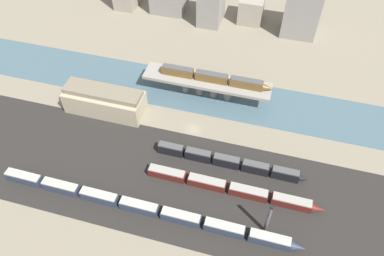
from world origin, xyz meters
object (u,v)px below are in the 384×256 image
(train_yard_near, at_px, (144,208))
(train_yard_mid, at_px, (233,189))
(train_yard_far, at_px, (229,162))
(signal_tower, at_px, (268,219))
(train_on_bridge, at_px, (216,78))
(warehouse_building, at_px, (105,101))

(train_yard_near, xyz_separation_m, train_yard_mid, (24.78, 14.10, -0.11))
(train_yard_far, relative_size, signal_tower, 3.66)
(train_yard_near, relative_size, signal_tower, 6.86)
(train_on_bridge, distance_m, signal_tower, 59.79)
(train_on_bridge, height_order, train_yard_mid, train_on_bridge)
(signal_tower, bearing_deg, train_on_bridge, 117.63)
(train_yard_near, relative_size, warehouse_building, 3.22)
(train_yard_mid, bearing_deg, warehouse_building, 156.77)
(train_yard_mid, bearing_deg, train_yard_far, 107.71)
(warehouse_building, bearing_deg, signal_tower, -27.16)
(train_on_bridge, xyz_separation_m, warehouse_building, (-38.44, -18.98, -4.34))
(train_on_bridge, relative_size, train_yard_mid, 0.77)
(train_yard_near, height_order, train_yard_far, train_yard_far)
(train_yard_mid, xyz_separation_m, warehouse_building, (-54.12, 23.22, 3.35))
(train_on_bridge, bearing_deg, train_yard_near, -99.18)
(train_yard_near, bearing_deg, train_yard_far, 47.91)
(warehouse_building, bearing_deg, train_yard_far, -14.70)
(train_on_bridge, bearing_deg, signal_tower, -62.37)
(warehouse_building, bearing_deg, train_yard_mid, -23.23)
(train_on_bridge, bearing_deg, train_yard_far, -68.82)
(train_yard_far, height_order, warehouse_building, warehouse_building)
(train_on_bridge, xyz_separation_m, train_yard_near, (-9.10, -56.31, -7.57))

